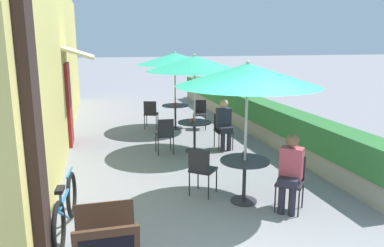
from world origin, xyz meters
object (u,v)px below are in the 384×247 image
object	(u,v)px
seated_patron_near_left	(290,170)
seated_patron_mid_left	(224,122)
bicycle_leaning	(66,209)
cafe_chair_far_left	(151,112)
patio_table_near	(245,171)
cafe_chair_near_right	(201,167)
cafe_chair_far_right	(200,112)
coffee_cup_mid	(192,120)
cafe_chair_mid_right	(165,133)
patio_table_mid	(195,129)
coffee_cup_near	(244,154)
patio_umbrella_far	(175,59)
patio_umbrella_near	(248,75)
patio_umbrella_mid	(195,64)
patio_table_far	(175,111)
cafe_chair_near_left	(291,178)
coffee_cup_far	(175,104)
cafe_chair_mid_left	(223,128)

from	to	relation	value
seated_patron_near_left	seated_patron_mid_left	distance (m)	3.54
bicycle_leaning	cafe_chair_far_left	bearing A→B (deg)	76.10
patio_table_near	seated_patron_near_left	size ratio (longest dim) A/B	0.65
cafe_chair_near_right	cafe_chair_far_left	distance (m)	5.27
seated_patron_near_left	cafe_chair_far_right	distance (m)	5.88
patio_table_near	coffee_cup_mid	distance (m)	3.04
cafe_chair_mid_right	patio_table_mid	bearing A→B (deg)	5.85
seated_patron_near_left	cafe_chair_far_right	bearing A→B (deg)	-51.89
cafe_chair_far_left	cafe_chair_far_right	bearing A→B (deg)	5.85
coffee_cup_near	patio_table_mid	world-z (taller)	coffee_cup_near
cafe_chair_near_right	cafe_chair_mid_right	xyz separation A→B (m)	(-0.16, 2.56, 0.00)
patio_umbrella_far	bicycle_leaning	distance (m)	6.77
patio_umbrella_near	cafe_chair_mid_right	distance (m)	3.48
patio_table_near	coffee_cup_mid	world-z (taller)	coffee_cup_mid
patio_umbrella_mid	seated_patron_near_left	bearing A→B (deg)	-80.66
patio_table_far	seated_patron_near_left	bearing A→B (deg)	-84.92
cafe_chair_near_left	cafe_chair_far_right	size ratio (longest dim) A/B	1.00
seated_patron_near_left	bicycle_leaning	world-z (taller)	seated_patron_near_left
patio_table_near	patio_umbrella_far	xyz separation A→B (m)	(0.01, 5.53, 1.58)
cafe_chair_far_right	coffee_cup_far	size ratio (longest dim) A/B	9.67
patio_table_far	patio_umbrella_mid	bearing A→B (deg)	-91.17
coffee_cup_mid	coffee_cup_far	bearing A→B (deg)	87.29
patio_table_mid	cafe_chair_near_left	bearing A→B (deg)	-79.29
cafe_chair_mid_left	patio_umbrella_far	world-z (taller)	patio_umbrella_far
patio_table_near	cafe_chair_mid_left	xyz separation A→B (m)	(0.71, 3.14, -0.03)
cafe_chair_mid_right	coffee_cup_mid	bearing A→B (deg)	4.13
cafe_chair_mid_right	cafe_chair_far_left	bearing A→B (deg)	88.55
coffee_cup_far	patio_table_far	bearing A→B (deg)	81.99
patio_umbrella_near	coffee_cup_mid	size ratio (longest dim) A/B	26.09
patio_table_mid	cafe_chair_mid_left	distance (m)	0.75
patio_umbrella_mid	patio_table_far	world-z (taller)	patio_umbrella_mid
cafe_chair_mid_right	coffee_cup_near	bearing A→B (deg)	-73.65
cafe_chair_far_left	bicycle_leaning	xyz separation A→B (m)	(-2.08, -6.06, -0.15)
cafe_chair_near_right	cafe_chair_mid_right	bearing A→B (deg)	133.68
cafe_chair_mid_left	coffee_cup_mid	distance (m)	0.87
patio_umbrella_mid	bicycle_leaning	xyz separation A→B (m)	(-2.76, -3.43, -1.76)
cafe_chair_mid_left	coffee_cup_far	xyz separation A→B (m)	(-0.70, 2.33, 0.26)
patio_umbrella_near	patio_table_mid	xyz separation A→B (m)	(-0.04, 3.06, -1.58)
patio_umbrella_near	cafe_chair_mid_right	world-z (taller)	patio_umbrella_near
coffee_cup_near	patio_table_far	world-z (taller)	coffee_cup_near
cafe_chair_near_right	coffee_cup_mid	distance (m)	2.67
patio_table_near	patio_umbrella_near	world-z (taller)	patio_umbrella_near
coffee_cup_near	bicycle_leaning	xyz separation A→B (m)	(-2.85, -0.52, -0.41)
cafe_chair_near_right	bicycle_leaning	size ratio (longest dim) A/B	0.49
patio_umbrella_near	patio_table_mid	world-z (taller)	patio_umbrella_near
coffee_cup_mid	bicycle_leaning	size ratio (longest dim) A/B	0.05
coffee_cup_mid	coffee_cup_far	distance (m)	2.44
patio_table_mid	seated_patron_mid_left	distance (m)	0.76
cafe_chair_near_left	patio_table_far	bearing A→B (deg)	-44.14
patio_table_far	bicycle_leaning	size ratio (longest dim) A/B	0.46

